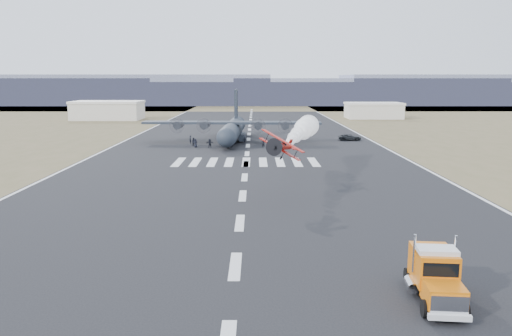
{
  "coord_description": "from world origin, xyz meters",
  "views": [
    {
      "loc": [
        1.54,
        -37.27,
        14.5
      ],
      "look_at": [
        1.68,
        21.53,
        4.0
      ],
      "focal_mm": 35.0,
      "sensor_mm": 36.0,
      "label": 1
    }
  ],
  "objects_px": {
    "aerobatic_biplane": "(282,146)",
    "crew_g": "(190,140)",
    "crew_c": "(235,141)",
    "support_vehicle": "(350,137)",
    "hangar_right": "(374,110)",
    "crew_f": "(210,143)",
    "crew_e": "(195,143)",
    "crew_h": "(263,143)",
    "semi_truck": "(435,274)",
    "crew_d": "(245,141)",
    "crew_a": "(232,143)",
    "crew_b": "(194,142)",
    "transport_aircraft": "(233,128)",
    "hangar_left": "(108,110)"
  },
  "relations": [
    {
      "from": "hangar_left",
      "to": "crew_b",
      "type": "distance_m",
      "value": 83.37
    },
    {
      "from": "aerobatic_biplane",
      "to": "crew_d",
      "type": "relative_size",
      "value": 3.2
    },
    {
      "from": "support_vehicle",
      "to": "crew_b",
      "type": "xyz_separation_m",
      "value": [
        -36.37,
        -9.84,
        0.16
      ]
    },
    {
      "from": "semi_truck",
      "to": "aerobatic_biplane",
      "type": "distance_m",
      "value": 29.8
    },
    {
      "from": "crew_b",
      "to": "crew_g",
      "type": "distance_m",
      "value": 3.9
    },
    {
      "from": "hangar_right",
      "to": "crew_h",
      "type": "relative_size",
      "value": 12.38
    },
    {
      "from": "transport_aircraft",
      "to": "support_vehicle",
      "type": "height_order",
      "value": "transport_aircraft"
    },
    {
      "from": "hangar_right",
      "to": "crew_a",
      "type": "distance_m",
      "value": 94.99
    },
    {
      "from": "hangar_left",
      "to": "aerobatic_biplane",
      "type": "xyz_separation_m",
      "value": [
        56.77,
        -123.0,
        3.15
      ]
    },
    {
      "from": "crew_c",
      "to": "crew_e",
      "type": "height_order",
      "value": "crew_e"
    },
    {
      "from": "transport_aircraft",
      "to": "crew_g",
      "type": "relative_size",
      "value": 22.09
    },
    {
      "from": "crew_e",
      "to": "crew_f",
      "type": "bearing_deg",
      "value": 145.96
    },
    {
      "from": "aerobatic_biplane",
      "to": "hangar_left",
      "type": "bearing_deg",
      "value": 127.58
    },
    {
      "from": "hangar_right",
      "to": "hangar_left",
      "type": "bearing_deg",
      "value": -177.08
    },
    {
      "from": "hangar_right",
      "to": "crew_f",
      "type": "xyz_separation_m",
      "value": [
        -54.16,
        -80.91,
        -2.08
      ]
    },
    {
      "from": "crew_c",
      "to": "crew_g",
      "type": "bearing_deg",
      "value": 94.4
    },
    {
      "from": "support_vehicle",
      "to": "hangar_left",
      "type": "bearing_deg",
      "value": 50.09
    },
    {
      "from": "crew_h",
      "to": "aerobatic_biplane",
      "type": "bearing_deg",
      "value": 62.06
    },
    {
      "from": "aerobatic_biplane",
      "to": "crew_a",
      "type": "xyz_separation_m",
      "value": [
        -8.23,
        46.93,
        -5.62
      ]
    },
    {
      "from": "aerobatic_biplane",
      "to": "crew_g",
      "type": "height_order",
      "value": "aerobatic_biplane"
    },
    {
      "from": "crew_c",
      "to": "support_vehicle",
      "type": "bearing_deg",
      "value": -58.0
    },
    {
      "from": "hangar_right",
      "to": "transport_aircraft",
      "type": "distance_m",
      "value": 86.03
    },
    {
      "from": "transport_aircraft",
      "to": "crew_a",
      "type": "bearing_deg",
      "value": -86.41
    },
    {
      "from": "support_vehicle",
      "to": "crew_c",
      "type": "distance_m",
      "value": 28.46
    },
    {
      "from": "hangar_left",
      "to": "hangar_right",
      "type": "bearing_deg",
      "value": 2.92
    },
    {
      "from": "hangar_right",
      "to": "aerobatic_biplane",
      "type": "bearing_deg",
      "value": -107.85
    },
    {
      "from": "support_vehicle",
      "to": "crew_f",
      "type": "relative_size",
      "value": 2.87
    },
    {
      "from": "aerobatic_biplane",
      "to": "semi_truck",
      "type": "bearing_deg",
      "value": -60.02
    },
    {
      "from": "crew_h",
      "to": "support_vehicle",
      "type": "bearing_deg",
      "value": 179.02
    },
    {
      "from": "crew_a",
      "to": "crew_g",
      "type": "relative_size",
      "value": 1.0
    },
    {
      "from": "hangar_right",
      "to": "crew_e",
      "type": "bearing_deg",
      "value": -125.39
    },
    {
      "from": "crew_c",
      "to": "semi_truck",
      "type": "bearing_deg",
      "value": -153.03
    },
    {
      "from": "crew_e",
      "to": "crew_h",
      "type": "bearing_deg",
      "value": 154.5
    },
    {
      "from": "crew_e",
      "to": "crew_f",
      "type": "relative_size",
      "value": 1.01
    },
    {
      "from": "transport_aircraft",
      "to": "crew_c",
      "type": "distance_m",
      "value": 6.61
    },
    {
      "from": "crew_d",
      "to": "crew_h",
      "type": "xyz_separation_m",
      "value": [
        4.02,
        -4.14,
        -0.02
      ]
    },
    {
      "from": "transport_aircraft",
      "to": "crew_f",
      "type": "xyz_separation_m",
      "value": [
        -4.45,
        -10.69,
        -2.14
      ]
    },
    {
      "from": "semi_truck",
      "to": "hangar_right",
      "type": "bearing_deg",
      "value": 83.63
    },
    {
      "from": "hangar_left",
      "to": "crew_d",
      "type": "relative_size",
      "value": 14.44
    },
    {
      "from": "crew_g",
      "to": "crew_h",
      "type": "distance_m",
      "value": 17.35
    },
    {
      "from": "crew_c",
      "to": "hangar_left",
      "type": "bearing_deg",
      "value": 49.91
    },
    {
      "from": "semi_truck",
      "to": "crew_f",
      "type": "distance_m",
      "value": 78.25
    },
    {
      "from": "crew_c",
      "to": "crew_e",
      "type": "xyz_separation_m",
      "value": [
        -8.37,
        -4.22,
        0.08
      ]
    },
    {
      "from": "crew_b",
      "to": "crew_h",
      "type": "relative_size",
      "value": 1.08
    },
    {
      "from": "crew_a",
      "to": "semi_truck",
      "type": "bearing_deg",
      "value": 159.67
    },
    {
      "from": "semi_truck",
      "to": "crew_h",
      "type": "height_order",
      "value": "semi_truck"
    },
    {
      "from": "crew_b",
      "to": "crew_d",
      "type": "xyz_separation_m",
      "value": [
        11.24,
        2.41,
        -0.05
      ]
    },
    {
      "from": "hangar_left",
      "to": "crew_d",
      "type": "height_order",
      "value": "hangar_left"
    },
    {
      "from": "crew_d",
      "to": "support_vehicle",
      "type": "bearing_deg",
      "value": -140.43
    },
    {
      "from": "crew_b",
      "to": "crew_d",
      "type": "height_order",
      "value": "crew_b"
    }
  ]
}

